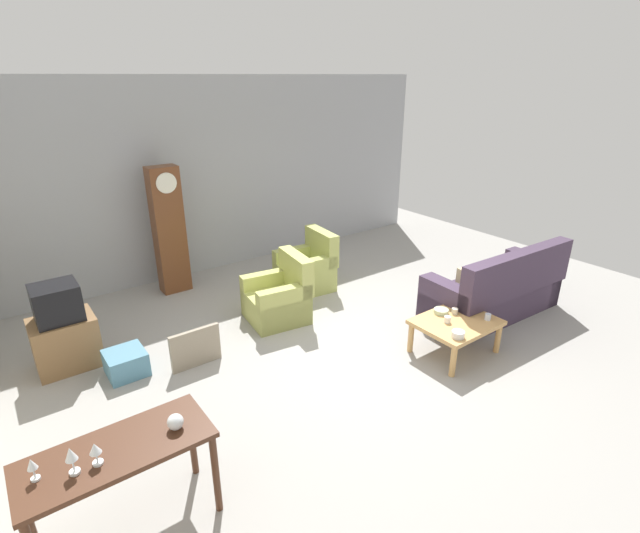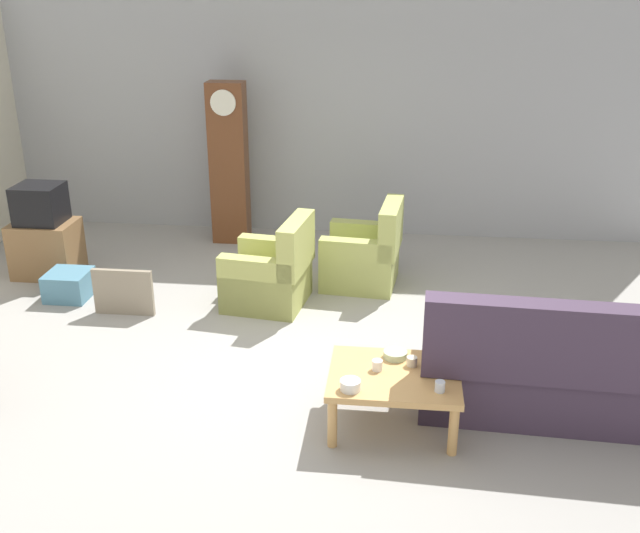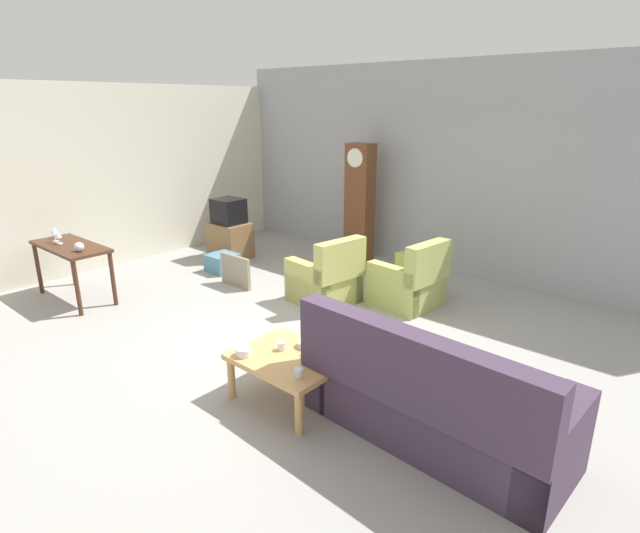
# 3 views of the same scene
# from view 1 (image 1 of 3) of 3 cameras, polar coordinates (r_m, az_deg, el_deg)

# --- Properties ---
(ground_plane) EXTENTS (10.40, 10.40, 0.00)m
(ground_plane) POSITION_cam_1_polar(r_m,az_deg,el_deg) (6.09, 4.84, -9.48)
(ground_plane) COLOR #999691
(garage_door_wall) EXTENTS (8.40, 0.16, 3.20)m
(garage_door_wall) POSITION_cam_1_polar(r_m,az_deg,el_deg) (8.38, -11.45, 10.79)
(garage_door_wall) COLOR #9EA0A5
(garage_door_wall) RESTS_ON ground_plane
(couch_floral) EXTENTS (2.14, 0.97, 1.04)m
(couch_floral) POSITION_cam_1_polar(r_m,az_deg,el_deg) (7.10, 20.47, -2.88)
(couch_floral) COLOR #423347
(couch_floral) RESTS_ON ground_plane
(armchair_olive_near) EXTENTS (0.89, 0.86, 0.92)m
(armchair_olive_near) POSITION_cam_1_polar(r_m,az_deg,el_deg) (6.58, -4.97, -3.90)
(armchair_olive_near) COLOR tan
(armchair_olive_near) RESTS_ON ground_plane
(armchair_olive_far) EXTENTS (0.86, 0.83, 0.92)m
(armchair_olive_far) POSITION_cam_1_polar(r_m,az_deg,el_deg) (7.51, -1.57, -0.42)
(armchair_olive_far) COLOR #A6AE5B
(armchair_olive_far) RESTS_ON ground_plane
(coffee_table_wood) EXTENTS (0.96, 0.76, 0.43)m
(coffee_table_wood) POSITION_cam_1_polar(r_m,az_deg,el_deg) (6.00, 16.10, -6.81)
(coffee_table_wood) COLOR tan
(coffee_table_wood) RESTS_ON ground_plane
(console_table_dark) EXTENTS (1.30, 0.56, 0.77)m
(console_table_dark) POSITION_cam_1_polar(r_m,az_deg,el_deg) (3.87, -23.14, -20.80)
(console_table_dark) COLOR #472819
(console_table_dark) RESTS_ON ground_plane
(grandfather_clock) EXTENTS (0.44, 0.30, 1.96)m
(grandfather_clock) POSITION_cam_1_polar(r_m,az_deg,el_deg) (7.56, -17.79, 4.16)
(grandfather_clock) COLOR brown
(grandfather_clock) RESTS_ON ground_plane
(tv_stand_cabinet) EXTENTS (0.68, 0.52, 0.61)m
(tv_stand_cabinet) POSITION_cam_1_polar(r_m,az_deg,el_deg) (6.28, -28.36, -8.09)
(tv_stand_cabinet) COLOR brown
(tv_stand_cabinet) RESTS_ON ground_plane
(tv_crt) EXTENTS (0.48, 0.44, 0.42)m
(tv_crt) POSITION_cam_1_polar(r_m,az_deg,el_deg) (6.06, -29.24, -3.83)
(tv_crt) COLOR black
(tv_crt) RESTS_ON tv_stand_cabinet
(framed_picture_leaning) EXTENTS (0.60, 0.05, 0.47)m
(framed_picture_leaning) POSITION_cam_1_polar(r_m,az_deg,el_deg) (5.76, -14.81, -9.49)
(framed_picture_leaning) COLOR gray
(framed_picture_leaning) RESTS_ON ground_plane
(storage_box_blue) EXTENTS (0.42, 0.43, 0.28)m
(storage_box_blue) POSITION_cam_1_polar(r_m,az_deg,el_deg) (5.92, -22.39, -10.71)
(storage_box_blue) COLOR teal
(storage_box_blue) RESTS_ON ground_plane
(glass_dome_cloche) EXTENTS (0.12, 0.12, 0.12)m
(glass_dome_cloche) POSITION_cam_1_polar(r_m,az_deg,el_deg) (3.78, -17.08, -17.51)
(glass_dome_cloche) COLOR silver
(glass_dome_cloche) RESTS_ON console_table_dark
(cup_white_porcelain) EXTENTS (0.08, 0.08, 0.08)m
(cup_white_porcelain) POSITION_cam_1_polar(r_m,az_deg,el_deg) (5.88, 15.14, -6.20)
(cup_white_porcelain) COLOR white
(cup_white_porcelain) RESTS_ON coffee_table_wood
(cup_blue_rimmed) EXTENTS (0.07, 0.07, 0.08)m
(cup_blue_rimmed) POSITION_cam_1_polar(r_m,az_deg,el_deg) (6.08, 19.63, -5.75)
(cup_blue_rimmed) COLOR silver
(cup_blue_rimmed) RESTS_ON coffee_table_wood
(cup_cream_tall) EXTENTS (0.08, 0.08, 0.07)m
(cup_cream_tall) POSITION_cam_1_polar(r_m,az_deg,el_deg) (6.11, 15.98, -5.20)
(cup_cream_tall) COLOR beige
(cup_cream_tall) RESTS_ON coffee_table_wood
(bowl_white_stacked) EXTENTS (0.15, 0.15, 0.08)m
(bowl_white_stacked) POSITION_cam_1_polar(r_m,az_deg,el_deg) (5.60, 16.34, -7.86)
(bowl_white_stacked) COLOR white
(bowl_white_stacked) RESTS_ON coffee_table_wood
(bowl_shallow_green) EXTENTS (0.18, 0.18, 0.05)m
(bowl_shallow_green) POSITION_cam_1_polar(r_m,az_deg,el_deg) (6.08, 14.43, -5.25)
(bowl_shallow_green) COLOR #B2C69E
(bowl_shallow_green) RESTS_ON coffee_table_wood
(wine_glass_tall) EXTENTS (0.06, 0.06, 0.17)m
(wine_glass_tall) POSITION_cam_1_polar(r_m,az_deg,el_deg) (3.73, -31.45, -19.91)
(wine_glass_tall) COLOR silver
(wine_glass_tall) RESTS_ON console_table_dark
(wine_glass_mid) EXTENTS (0.08, 0.08, 0.21)m
(wine_glass_mid) POSITION_cam_1_polar(r_m,az_deg,el_deg) (3.64, -27.87, -19.67)
(wine_glass_mid) COLOR silver
(wine_glass_mid) RESTS_ON console_table_dark
(wine_glass_short) EXTENTS (0.08, 0.08, 0.17)m
(wine_glass_short) POSITION_cam_1_polar(r_m,az_deg,el_deg) (3.66, -25.52, -19.44)
(wine_glass_short) COLOR silver
(wine_glass_short) RESTS_ON console_table_dark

